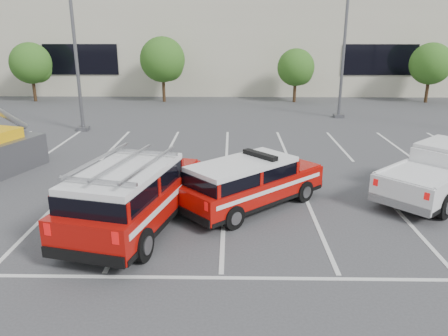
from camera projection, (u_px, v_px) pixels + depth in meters
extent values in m
plane|color=#3C3C3F|center=(223.00, 224.00, 12.61)|extent=(120.00, 120.00, 0.00)
cube|color=silver|center=(226.00, 174.00, 16.89)|extent=(23.00, 15.00, 0.01)
cube|color=beige|center=(230.00, 43.00, 41.85)|extent=(60.00, 15.00, 8.00)
cylinder|color=#3F2B19|center=(34.00, 90.00, 33.56)|extent=(0.24, 0.24, 1.67)
sphere|color=#205617|center=(31.00, 63.00, 32.93)|extent=(3.07, 3.07, 3.07)
sphere|color=#205617|center=(38.00, 69.00, 33.26)|extent=(2.05, 2.05, 2.05)
cylinder|color=#3F2B19|center=(164.00, 90.00, 33.36)|extent=(0.24, 0.24, 1.84)
sphere|color=#205617|center=(162.00, 59.00, 32.67)|extent=(3.37, 3.37, 3.37)
sphere|color=#205617|center=(168.00, 66.00, 33.01)|extent=(2.24, 2.24, 2.24)
cylinder|color=#3F2B19|center=(295.00, 92.00, 33.23)|extent=(0.24, 0.24, 1.51)
sphere|color=#205617|center=(296.00, 67.00, 32.67)|extent=(2.77, 2.77, 2.77)
sphere|color=#205617|center=(300.00, 73.00, 32.98)|extent=(1.85, 1.85, 1.85)
cylinder|color=#3F2B19|center=(427.00, 91.00, 33.03)|extent=(0.24, 0.24, 1.67)
sphere|color=#205617|center=(431.00, 64.00, 32.41)|extent=(3.07, 3.07, 3.07)
sphere|color=#205617|center=(434.00, 70.00, 32.73)|extent=(2.05, 2.05, 2.05)
cube|color=#59595E|center=(83.00, 129.00, 24.14)|extent=(0.60, 0.60, 0.20)
cylinder|color=#59595E|center=(74.00, 36.00, 22.64)|extent=(0.18, 0.18, 10.00)
cube|color=#59595E|center=(338.00, 116.00, 27.69)|extent=(0.60, 0.60, 0.20)
cylinder|color=#59595E|center=(345.00, 35.00, 26.19)|extent=(0.18, 0.18, 10.00)
cube|color=#9C0C07|center=(252.00, 186.00, 13.69)|extent=(4.78, 4.57, 0.74)
cube|color=black|center=(242.00, 172.00, 13.24)|extent=(3.64, 3.51, 0.39)
cube|color=silver|center=(242.00, 164.00, 13.16)|extent=(3.56, 3.44, 0.14)
cube|color=black|center=(260.00, 155.00, 13.59)|extent=(1.06, 1.13, 0.13)
cube|color=silver|center=(441.00, 175.00, 14.56)|extent=(5.47, 5.29, 0.82)
cube|color=#9C0C07|center=(135.00, 200.00, 12.24)|extent=(3.35, 5.77, 0.89)
cube|color=black|center=(125.00, 183.00, 11.54)|extent=(2.78, 4.08, 0.47)
cube|color=silver|center=(124.00, 172.00, 11.44)|extent=(2.72, 4.00, 0.17)
cube|color=#A5A5A8|center=(123.00, 161.00, 11.35)|extent=(2.76, 3.73, 0.06)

